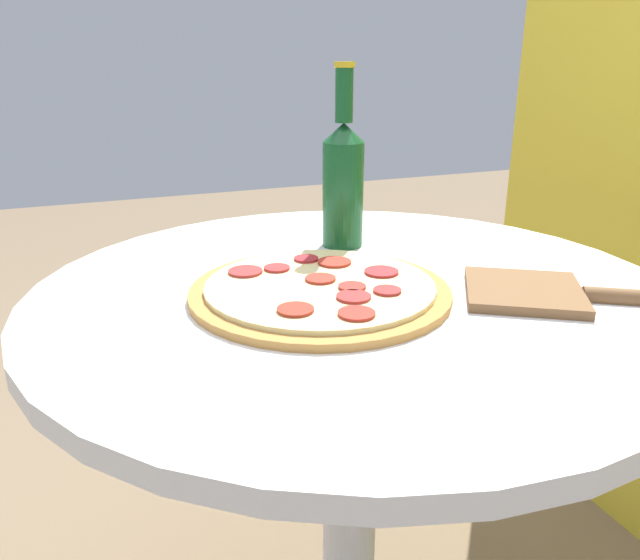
{
  "coord_description": "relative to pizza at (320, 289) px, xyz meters",
  "views": [
    {
      "loc": [
        0.67,
        -0.32,
        0.98
      ],
      "look_at": [
        0.02,
        -0.05,
        0.73
      ],
      "focal_mm": 35.0,
      "sensor_mm": 36.0,
      "label": 1
    }
  ],
  "objects": [
    {
      "name": "table",
      "position": [
        -0.02,
        0.05,
        -0.16
      ],
      "size": [
        0.81,
        0.81,
        0.71
      ],
      "color": "white",
      "rests_on": "ground_plane"
    },
    {
      "name": "pizza",
      "position": [
        0.0,
        0.0,
        0.0
      ],
      "size": [
        0.32,
        0.32,
        0.02
      ],
      "color": "#B77F3D",
      "rests_on": "table"
    },
    {
      "name": "beer_bottle",
      "position": [
        -0.19,
        0.11,
        0.09
      ],
      "size": [
        0.06,
        0.06,
        0.27
      ],
      "color": "#144C23",
      "rests_on": "table"
    },
    {
      "name": "pizza_paddle",
      "position": [
        0.11,
        0.25,
        -0.0
      ],
      "size": [
        0.2,
        0.25,
        0.02
      ],
      "rotation": [
        0.0,
        0.0,
        1.0
      ],
      "color": "brown",
      "rests_on": "table"
    }
  ]
}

